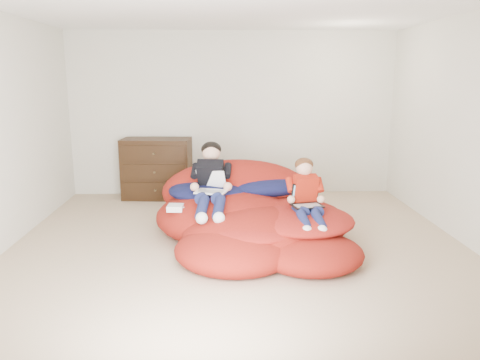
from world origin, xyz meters
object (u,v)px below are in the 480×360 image
(beanbag_pile, at_px, (251,217))
(younger_boy, at_px, (306,193))
(laptop_black, at_px, (306,200))
(dresser, at_px, (157,168))
(older_boy, at_px, (211,179))
(laptop_white, at_px, (211,186))

(beanbag_pile, distance_m, younger_boy, 0.74)
(beanbag_pile, relative_size, laptop_black, 6.55)
(laptop_black, bearing_deg, dresser, 129.55)
(older_boy, bearing_deg, beanbag_pile, -10.51)
(dresser, xyz_separation_m, laptop_white, (0.86, -1.90, 0.17))
(younger_boy, height_order, laptop_white, younger_boy)
(beanbag_pile, bearing_deg, younger_boy, -30.60)
(older_boy, xyz_separation_m, laptop_black, (1.01, -0.42, -0.14))
(dresser, relative_size, laptop_white, 2.44)
(younger_boy, xyz_separation_m, laptop_black, (-0.00, -0.00, -0.07))
(dresser, xyz_separation_m, laptop_black, (1.87, -2.26, 0.09))
(beanbag_pile, bearing_deg, laptop_black, -30.86)
(beanbag_pile, distance_m, laptop_white, 0.58)
(younger_boy, bearing_deg, laptop_white, 160.27)
(younger_boy, bearing_deg, beanbag_pile, 149.40)
(dresser, relative_size, laptop_black, 2.99)
(laptop_black, bearing_deg, beanbag_pile, 149.14)
(older_boy, bearing_deg, younger_boy, -22.35)
(beanbag_pile, xyz_separation_m, younger_boy, (0.56, -0.33, 0.36))
(laptop_white, xyz_separation_m, laptop_black, (1.01, -0.37, -0.07))
(beanbag_pile, height_order, laptop_white, beanbag_pile)
(younger_boy, relative_size, laptop_black, 2.32)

